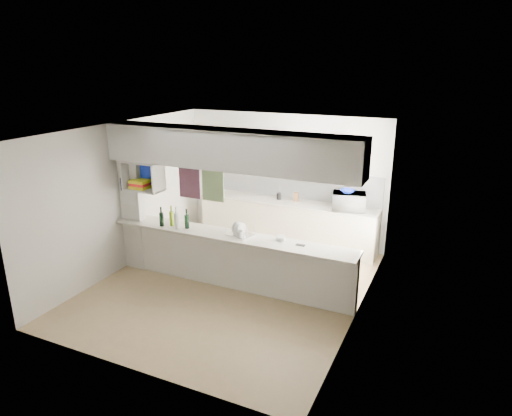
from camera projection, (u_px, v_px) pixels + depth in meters
The scene contains 16 objects.
floor at pixel (230, 286), 7.58m from camera, with size 4.80×4.80×0.00m, color tan.
ceiling at pixel (227, 129), 6.79m from camera, with size 4.80×4.80×0.00m, color white.
wall_back at pixel (284, 178), 9.26m from camera, with size 4.20×4.20×0.00m, color silver.
wall_left at pixel (123, 196), 8.02m from camera, with size 4.80×4.80×0.00m, color silver.
wall_right at pixel (362, 232), 6.35m from camera, with size 4.80×4.80×0.00m, color silver.
servery_partition at pixel (219, 189), 7.14m from camera, with size 4.20×0.50×2.60m.
cubby_shelf at pixel (144, 178), 7.63m from camera, with size 0.65×0.35×0.50m.
kitchen_run at pixel (286, 205), 9.11m from camera, with size 3.60×0.63×2.24m.
microwave at pixel (349, 201), 8.46m from camera, with size 0.60×0.41×0.33m, color white.
bowl at pixel (347, 191), 8.38m from camera, with size 0.26×0.26×0.06m, color navy.
dish_rack at pixel (240, 230), 7.25m from camera, with size 0.47×0.40×0.22m.
cup at pixel (239, 234), 7.13m from camera, with size 0.14×0.14×0.11m, color white.
wine_bottles at pixel (174, 220), 7.59m from camera, with size 0.52×0.15×0.37m.
plastic_tubs at pixel (282, 239), 7.04m from camera, with size 0.49×0.17×0.07m.
utensil_jar at pixel (279, 196), 9.14m from camera, with size 0.09×0.09×0.13m, color black.
knife_block at pixel (296, 197), 9.02m from camera, with size 0.09×0.07×0.18m, color brown.
Camera 1 is at (3.24, -6.02, 3.56)m, focal length 32.00 mm.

